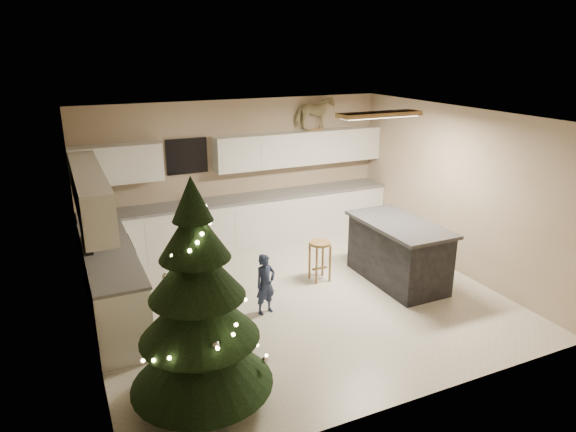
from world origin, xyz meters
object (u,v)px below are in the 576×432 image
(toddler, at_px, (265,284))
(rocking_horse, at_px, (315,113))
(island, at_px, (398,252))
(bar_stool, at_px, (320,251))
(christmas_tree, at_px, (199,316))

(toddler, distance_m, rocking_horse, 3.72)
(island, relative_size, bar_stool, 2.71)
(toddler, xyz_separation_m, rocking_horse, (2.01, 2.50, 1.89))
(toddler, bearing_deg, bar_stool, 13.30)
(christmas_tree, distance_m, rocking_horse, 5.29)
(bar_stool, bearing_deg, christmas_tree, -140.01)
(christmas_tree, height_order, toddler, christmas_tree)
(island, xyz_separation_m, christmas_tree, (-3.49, -1.51, 0.49))
(bar_stool, height_order, christmas_tree, christmas_tree)
(island, height_order, toddler, island)
(island, relative_size, toddler, 2.01)
(christmas_tree, bearing_deg, bar_stool, 39.99)
(bar_stool, relative_size, toddler, 0.74)
(christmas_tree, bearing_deg, rocking_horse, 50.04)
(christmas_tree, relative_size, toddler, 2.80)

